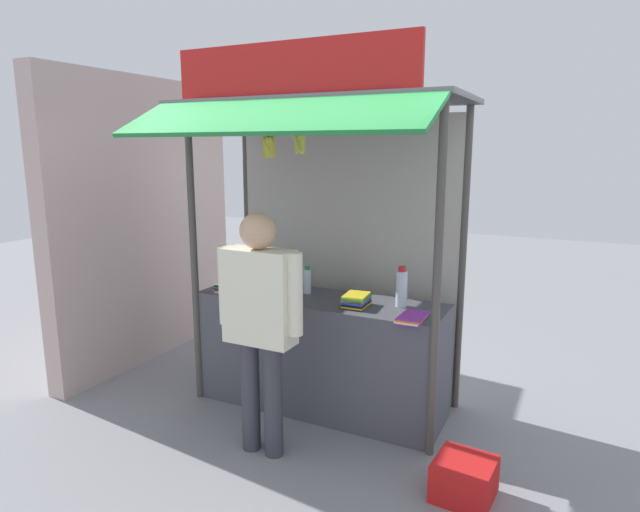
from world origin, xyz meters
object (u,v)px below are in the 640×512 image
object	(u,v)px
magazine_stack_far_right	(412,318)
water_bottle_back_right	(402,288)
water_bottle_center	(272,271)
magazine_stack_front_right	(233,286)
vendor_person	(260,313)
magazine_stack_rear_center	(260,293)
water_bottle_front_left	(307,281)
plastic_crate	(464,479)
banana_bunch_inner_left	(269,147)
magazine_stack_back_left	(356,300)
banana_bunch_inner_right	(300,143)

from	to	relation	value
magazine_stack_far_right	water_bottle_back_right	bearing A→B (deg)	120.78
water_bottle_center	magazine_stack_far_right	distance (m)	1.50
water_bottle_center	magazine_stack_front_right	distance (m)	0.40
magazine_stack_far_right	vendor_person	size ratio (longest dim) A/B	0.17
magazine_stack_rear_center	water_bottle_front_left	bearing A→B (deg)	38.98
magazine_stack_front_right	plastic_crate	size ratio (longest dim) A/B	0.77
banana_bunch_inner_left	vendor_person	size ratio (longest dim) A/B	0.17
magazine_stack_back_left	banana_bunch_inner_right	size ratio (longest dim) A/B	0.92
plastic_crate	magazine_stack_front_right	bearing A→B (deg)	164.88
banana_bunch_inner_left	banana_bunch_inner_right	xyz separation A→B (m)	(0.25, 0.00, 0.03)
magazine_stack_rear_center	magazine_stack_far_right	bearing A→B (deg)	-2.32
magazine_stack_rear_center	plastic_crate	world-z (taller)	magazine_stack_rear_center
magazine_stack_back_left	plastic_crate	distance (m)	1.45
magazine_stack_far_right	banana_bunch_inner_left	size ratio (longest dim) A/B	0.98
water_bottle_back_right	vendor_person	xyz separation A→B (m)	(-0.72, -0.87, -0.05)
water_bottle_front_left	water_bottle_center	distance (m)	0.46
banana_bunch_inner_left	banana_bunch_inner_right	bearing A→B (deg)	0.34
water_bottle_front_left	banana_bunch_inner_left	size ratio (longest dim) A/B	0.78
water_bottle_center	vendor_person	bearing A→B (deg)	-62.83
magazine_stack_rear_center	magazine_stack_back_left	bearing A→B (deg)	6.01
vendor_person	plastic_crate	size ratio (longest dim) A/B	4.90
magazine_stack_front_right	magazine_stack_back_left	bearing A→B (deg)	1.80
water_bottle_back_right	plastic_crate	world-z (taller)	water_bottle_back_right
magazine_stack_far_right	banana_bunch_inner_left	world-z (taller)	banana_bunch_inner_left
water_bottle_front_left	magazine_stack_back_left	size ratio (longest dim) A/B	0.94
magazine_stack_front_right	banana_bunch_inner_left	xyz separation A→B (m)	(0.56, -0.29, 1.17)
banana_bunch_inner_right	plastic_crate	bearing A→B (deg)	-12.31
magazine_stack_front_right	water_bottle_front_left	bearing A→B (deg)	18.09
water_bottle_back_right	magazine_stack_rear_center	xyz separation A→B (m)	(-1.13, -0.24, -0.12)
vendor_person	magazine_stack_rear_center	bearing A→B (deg)	122.62
magazine_stack_back_left	banana_bunch_inner_left	size ratio (longest dim) A/B	0.83
magazine_stack_back_left	magazine_stack_front_right	bearing A→B (deg)	-178.20
magazine_stack_back_left	plastic_crate	xyz separation A→B (m)	(0.99, -0.61, -0.87)
magazine_stack_far_right	banana_bunch_inner_right	bearing A→B (deg)	-167.00
water_bottle_front_left	vendor_person	world-z (taller)	vendor_person
water_bottle_center	banana_bunch_inner_right	bearing A→B (deg)	-45.11
water_bottle_back_right	vendor_person	size ratio (longest dim) A/B	0.18
magazine_stack_rear_center	vendor_person	world-z (taller)	vendor_person
magazine_stack_far_right	plastic_crate	size ratio (longest dim) A/B	0.84
magazine_stack_far_right	banana_bunch_inner_left	distance (m)	1.59
water_bottle_center	magazine_stack_back_left	xyz separation A→B (m)	(0.95, -0.32, -0.07)
water_bottle_center	banana_bunch_inner_left	bearing A→B (deg)	-58.86
magazine_stack_far_right	water_bottle_front_left	bearing A→B (deg)	163.03
magazine_stack_front_right	vendor_person	xyz separation A→B (m)	(0.71, -0.68, 0.06)
banana_bunch_inner_left	water_bottle_center	bearing A→B (deg)	121.14
magazine_stack_back_left	magazine_stack_far_right	bearing A→B (deg)	-16.08
water_bottle_front_left	vendor_person	size ratio (longest dim) A/B	0.14
water_bottle_front_left	magazine_stack_front_right	distance (m)	0.65
water_bottle_center	vendor_person	distance (m)	1.16
magazine_stack_rear_center	plastic_crate	distance (m)	2.06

